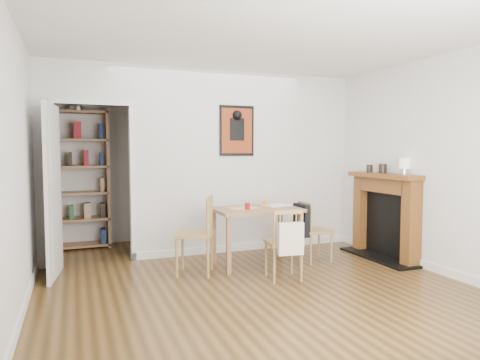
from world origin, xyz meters
name	(u,v)px	position (x,y,z in m)	size (l,w,h in m)	color
ground	(246,280)	(0.00, 0.00, 0.00)	(5.20, 5.20, 0.00)	brown
room_shell	(217,163)	(0.10, 1.34, 1.30)	(5.20, 5.20, 5.20)	silver
dining_table	(257,215)	(0.37, 0.55, 0.65)	(1.08, 0.69, 0.74)	#8B6141
chair_left	(195,235)	(-0.47, 0.46, 0.47)	(0.62, 0.62, 0.94)	#9C8048
chair_right	(314,230)	(1.16, 0.45, 0.41)	(0.46, 0.40, 0.80)	#9C8048
chair_front	(284,243)	(0.42, -0.12, 0.42)	(0.46, 0.51, 0.82)	#9C8048
bookshelf	(79,180)	(-1.73, 2.40, 1.03)	(0.88, 0.35, 2.08)	#8B6141
fireplace	(385,213)	(2.16, 0.25, 0.62)	(0.45, 1.25, 1.16)	brown
red_glass	(247,206)	(0.21, 0.47, 0.78)	(0.06, 0.06, 0.08)	maroon
orange_fruit	(266,203)	(0.57, 0.70, 0.78)	(0.08, 0.08, 0.08)	orange
placemat	(243,208)	(0.21, 0.61, 0.74)	(0.37, 0.28, 0.00)	beige
notebook	(276,205)	(0.70, 0.65, 0.75)	(0.33, 0.24, 0.02)	silver
mantel_lamp	(405,164)	(2.17, -0.08, 1.29)	(0.14, 0.14, 0.21)	silver
ceramic_jar_a	(383,168)	(2.14, 0.30, 1.22)	(0.11, 0.11, 0.13)	black
ceramic_jar_b	(370,169)	(2.10, 0.53, 1.21)	(0.09, 0.09, 0.11)	black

